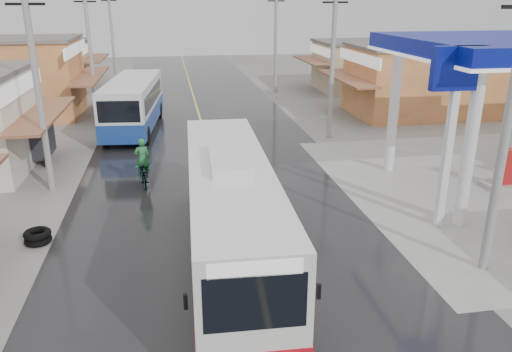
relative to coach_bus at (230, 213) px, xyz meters
The scene contains 11 objects.
ground 2.35m from the coach_bus, 77.58° to the right, with size 120.00×120.00×0.00m, color slate.
road 13.49m from the coach_bus, 88.48° to the left, with size 12.00×90.00×0.02m, color black.
centre_line 13.49m from the coach_bus, 88.48° to the left, with size 0.15×90.00×0.01m, color #D8CC4C.
shopfronts_right 18.61m from the coach_bus, 34.08° to the left, with size 11.00×44.00×4.80m, color beige, non-canonical shape.
utility_poles_left 15.94m from the coach_bus, 114.79° to the left, with size 1.60×50.00×8.00m, color gray, non-canonical shape.
utility_poles_right 15.37m from the coach_bus, 61.21° to the left, with size 1.60×36.00×8.00m, color gray, non-canonical shape.
coach_bus is the anchor object (origin of this frame).
second_bus 17.37m from the coach_bus, 102.40° to the left, with size 3.36×9.40×3.06m.
cyclist 7.88m from the coach_bus, 111.28° to the left, with size 0.91×2.04×2.12m.
tricycle_near 14.25m from the coach_bus, 125.06° to the left, with size 1.65×2.45×1.87m.
tyre_stack 6.70m from the coach_bus, 158.57° to the left, with size 0.88×0.88×0.45m.
Camera 1 is at (-1.90, -11.73, 7.60)m, focal length 35.00 mm.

